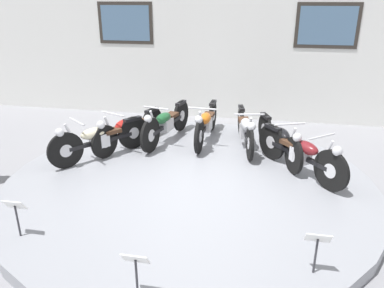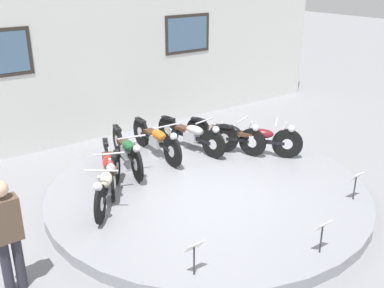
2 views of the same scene
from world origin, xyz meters
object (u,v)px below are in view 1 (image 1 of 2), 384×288
Objects in this scene: motorcycle_red at (129,129)px; motorcycle_orange at (206,122)px; motorcycle_cream at (99,138)px; motorcycle_silver at (245,128)px; motorcycle_black at (279,138)px; info_placard_front_left at (16,210)px; info_placard_front_right at (317,244)px; info_placard_front_centre at (136,265)px; motorcycle_green at (166,122)px; motorcycle_maroon at (301,152)px.

motorcycle_red is 1.54m from motorcycle_orange.
motorcycle_cream reaches higher than motorcycle_silver.
info_placard_front_left is (-3.15, -3.06, -0.01)m from motorcycle_black.
info_placard_front_centre is at bearing -158.93° from info_placard_front_right.
motorcycle_red is 3.57× the size of info_placard_front_left.
motorcycle_green is 0.99× the size of motorcycle_orange.
motorcycle_cream reaches higher than info_placard_front_centre.
motorcycle_red reaches higher than info_placard_front_right.
motorcycle_green reaches higher than info_placard_front_right.
info_placard_front_left is at bearing -135.89° from motorcycle_black.
motorcycle_maroon is (0.33, -0.62, 0.01)m from motorcycle_black.
motorcycle_black is at bearing 117.99° from motorcycle_maroon.
motorcycle_maroon reaches higher than info_placard_front_right.
info_placard_front_right is (0.94, -3.49, -0.01)m from motorcycle_silver.
info_placard_front_centre is 1.86m from info_placard_front_right.
motorcycle_red is 0.91× the size of motorcycle_orange.
info_placard_front_right is at bearing 0.00° from info_placard_front_left.
motorcycle_silver is at bearing 11.22° from motorcycle_red.
motorcycle_cream is 0.87× the size of motorcycle_red.
motorcycle_silver is 4.24m from info_placard_front_centre.
motorcycle_silver is 3.62m from info_placard_front_right.
motorcycle_cream reaches higher than info_placard_front_left.
motorcycle_silver is at bearing 22.68° from motorcycle_cream.
motorcycle_maroon is at bearing -22.70° from motorcycle_green.
motorcycle_black is at bearing -11.31° from motorcycle_green.
motorcycle_green reaches higher than motorcycle_orange.
motorcycle_black is 3.63× the size of info_placard_front_left.
motorcycle_orange reaches higher than info_placard_front_right.
motorcycle_cream reaches higher than info_placard_front_right.
motorcycle_cream is 3.23m from motorcycle_black.
motorcycle_green is at bearing 125.85° from info_placard_front_right.
motorcycle_silver is at bearing 132.02° from motorcycle_maroon.
motorcycle_green is at bearing 74.97° from info_placard_front_left.
info_placard_front_centre is (-0.79, -4.16, -0.01)m from motorcycle_silver.
motorcycle_cream is 1.02× the size of motorcycle_maroon.
motorcycle_maroon is (1.75, -1.22, -0.00)m from motorcycle_orange.
info_placard_front_centre is at bearing -100.79° from motorcycle_silver.
motorcycle_black reaches higher than info_placard_front_right.
info_placard_front_centre is (1.73, -0.67, 0.00)m from info_placard_front_left.
info_placard_front_right is (2.53, -3.50, -0.03)m from motorcycle_green.
motorcycle_green is 2.26m from motorcycle_black.
motorcycle_red is 2.26m from motorcycle_silver.
motorcycle_orange is at bearing 115.39° from info_placard_front_right.
motorcycle_maroon is at bearing 89.63° from info_placard_front_right.
info_placard_front_centre is at bearing -60.58° from motorcycle_cream.
motorcycle_black is 3.63× the size of info_placard_front_right.
motorcycle_maroon is at bearing -34.88° from motorcycle_orange.
motorcycle_maroon is at bearing 34.96° from info_placard_front_left.
info_placard_front_left is at bearing 158.93° from info_placard_front_centre.
motorcycle_cream reaches higher than motorcycle_red.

